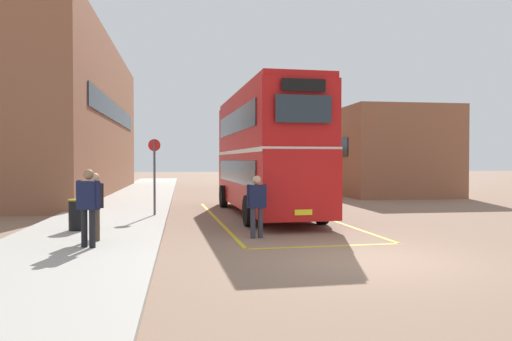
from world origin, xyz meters
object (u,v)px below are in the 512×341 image
Objects in this scene: double_decker_bus at (265,150)px; pedestrian_boarding at (257,202)px; litter_bin at (78,215)px; pedestrian_waiting_near at (94,202)px; pedestrian_waiting_far at (88,202)px; bus_stop_sign at (154,169)px; single_deck_bus at (276,167)px.

pedestrian_boarding is (-1.20, -5.70, -1.52)m from double_decker_bus.
pedestrian_waiting_near is at bearing -68.03° from litter_bin.
pedestrian_boarding is at bearing 8.71° from pedestrian_waiting_near.
double_decker_bus is 7.80m from litter_bin.
double_decker_bus reaches higher than pedestrian_boarding.
pedestrian_waiting_near is 0.99m from pedestrian_waiting_far.
pedestrian_waiting_far is at bearing -158.56° from pedestrian_boarding.
bus_stop_sign is at bearing -169.81° from double_decker_bus.
pedestrian_waiting_near reaches higher than litter_bin.
bus_stop_sign reaches higher than pedestrian_boarding.
double_decker_bus reaches higher than single_deck_bus.
double_decker_bus reaches higher than pedestrian_waiting_far.
single_deck_bus is 25.17m from litter_bin.
bus_stop_sign reaches higher than pedestrian_waiting_far.
pedestrian_boarding is at bearing -14.79° from litter_bin.
bus_stop_sign is (-3.00, 4.94, 0.80)m from pedestrian_boarding.
pedestrian_boarding is at bearing -102.20° from single_deck_bus.
double_decker_bus is 3.82× the size of bus_stop_sign.
pedestrian_waiting_far reaches higher than pedestrian_waiting_near.
pedestrian_boarding is at bearing -58.70° from bus_stop_sign.
single_deck_bus is 24.86m from pedestrian_boarding.
pedestrian_waiting_far is 6.68m from bus_stop_sign.
double_decker_bus is 6.02m from pedestrian_boarding.
pedestrian_waiting_near is at bearing -130.26° from double_decker_bus.
litter_bin is 4.29m from bus_stop_sign.
pedestrian_waiting_near is (-5.36, -6.33, -1.41)m from double_decker_bus.
single_deck_bus is (4.05, 18.60, -0.87)m from double_decker_bus.
double_decker_bus is 19.05m from single_deck_bus.
double_decker_bus is at bearing 10.19° from bus_stop_sign.
single_deck_bus reaches higher than litter_bin.
pedestrian_boarding is 5.84m from bus_stop_sign.
single_deck_bus is 4.95× the size of pedestrian_waiting_near.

